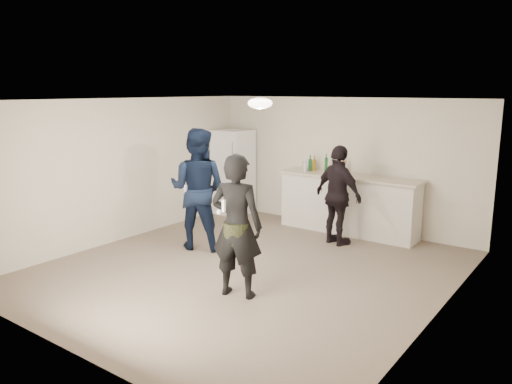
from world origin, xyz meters
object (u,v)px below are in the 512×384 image
Objects in this scene: man at (198,189)px; counter at (348,205)px; fridge at (233,172)px; spectator at (338,196)px; shaker at (305,166)px; woman at (237,226)px.

counter is at bearing -146.52° from man.
spectator is at bearing -13.59° from fridge.
spectator is at bearing -77.45° from counter.
spectator is (0.17, -0.76, 0.34)m from counter.
shaker is 2.45m from man.
man is (1.03, -2.24, 0.11)m from fridge.
fridge is 10.59× the size of shaker.
counter is 1.39× the size of woman.
spectator is at bearing -106.42° from woman.
man is at bearing -65.27° from fridge.
counter is 1.17m from shaker.
counter is 15.29× the size of shaker.
fridge is at bearing -86.24° from man.
spectator reaches higher than counter.
fridge is (-2.69, -0.07, 0.38)m from counter.
woman is 2.76m from spectator.
woman reaches higher than spectator.
man reaches higher than spectator.
woman is at bearing 107.87° from spectator.
shaker is at bearing -16.01° from spectator.
woman reaches higher than counter.
counter is at bearing -2.03° from shaker.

